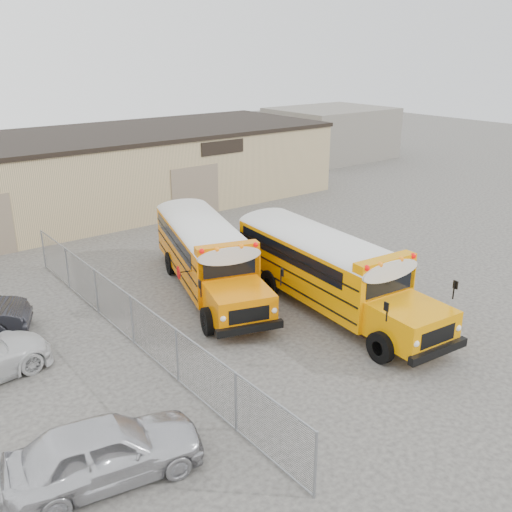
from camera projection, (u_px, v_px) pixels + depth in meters
ground at (322, 326)px, 20.73m from camera, size 120.00×120.00×0.00m
warehouse at (96, 172)px, 34.77m from camera, size 30.20×10.20×4.67m
chainlink_fence at (132, 319)px, 19.21m from camera, size 0.07×18.07×1.81m
distant_building_right at (331, 133)px, 51.56m from camera, size 10.00×8.00×4.40m
school_bus_left at (175, 213)px, 28.74m from camera, size 5.19×10.06×2.87m
school_bus_right at (243, 225)px, 26.61m from camera, size 3.42×10.37×2.98m
tarp_bundle at (366, 309)px, 20.23m from camera, size 1.16×1.16×1.58m
car_silver at (104, 451)px, 13.15m from camera, size 4.86×2.63×1.57m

